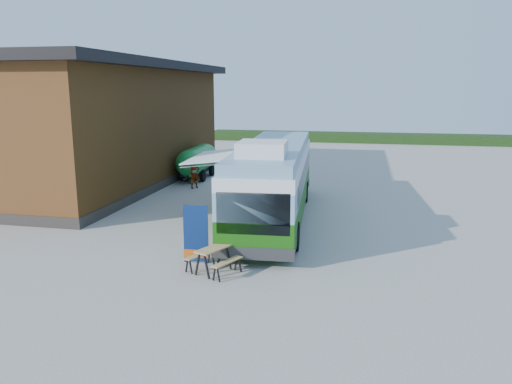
% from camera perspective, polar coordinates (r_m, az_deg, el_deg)
% --- Properties ---
extents(ground, '(100.00, 100.00, 0.00)m').
position_cam_1_polar(ground, '(20.05, -3.42, -5.41)').
color(ground, '#BCB7AD').
rests_on(ground, ground).
extents(barn, '(9.60, 21.20, 7.50)m').
position_cam_1_polar(barn, '(32.56, -16.81, 7.22)').
color(barn, brown).
rests_on(barn, ground).
extents(hedge, '(40.00, 3.00, 1.00)m').
position_cam_1_polar(hedge, '(56.76, 15.05, 5.96)').
color(hedge, '#264419').
rests_on(hedge, ground).
extents(bus, '(3.70, 13.26, 4.02)m').
position_cam_1_polar(bus, '(22.50, 2.05, 1.56)').
color(bus, '#1B6C12').
rests_on(bus, ground).
extents(awning, '(3.12, 4.66, 0.54)m').
position_cam_1_polar(awning, '(22.80, -3.52, 4.24)').
color(awning, white).
rests_on(awning, ground).
extents(banner, '(0.89, 0.22, 2.04)m').
position_cam_1_polar(banner, '(17.30, -6.87, -5.42)').
color(banner, navy).
rests_on(banner, ground).
extents(picnic_table, '(1.86, 1.78, 0.83)m').
position_cam_1_polar(picnic_table, '(16.43, -4.91, -7.09)').
color(picnic_table, tan).
rests_on(picnic_table, ground).
extents(person_a, '(0.74, 0.75, 1.75)m').
position_cam_1_polar(person_a, '(30.08, -7.05, 2.07)').
color(person_a, '#999999').
rests_on(person_a, ground).
extents(person_b, '(0.94, 0.99, 1.61)m').
position_cam_1_polar(person_b, '(22.79, -0.96, -1.17)').
color(person_b, '#999999').
rests_on(person_b, ground).
extents(slurry_tanker, '(1.85, 5.74, 2.12)m').
position_cam_1_polar(slurry_tanker, '(33.35, -6.70, 3.64)').
color(slurry_tanker, '#198A37').
rests_on(slurry_tanker, ground).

